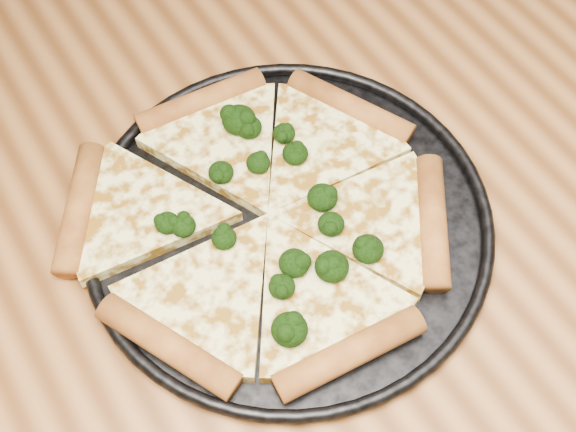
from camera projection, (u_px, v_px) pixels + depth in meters
dining_table at (196, 322)px, 0.74m from camera, size 1.20×0.90×0.75m
pizza_pan at (288, 221)px, 0.69m from camera, size 0.37×0.37×0.02m
pizza at (264, 215)px, 0.68m from camera, size 0.36×0.33×0.03m
broccoli_florets at (278, 210)px, 0.67m from camera, size 0.16×0.24×0.02m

